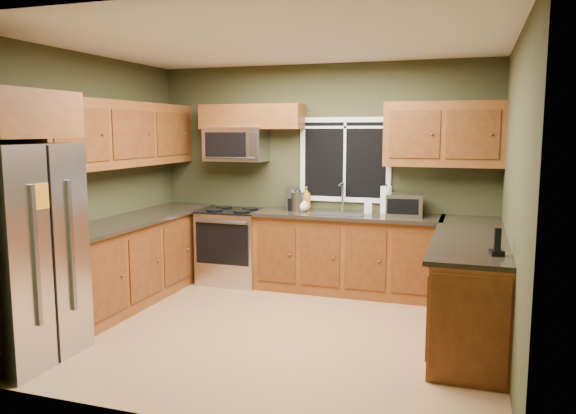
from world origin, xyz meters
The scene contains 29 objects.
floor centered at (0.00, 0.00, 0.00)m, with size 4.20×4.20×0.00m, color #9E6F45.
ceiling centered at (0.00, 0.00, 2.70)m, with size 4.20×4.20×0.00m, color white.
back_wall centered at (0.00, 1.80, 1.35)m, with size 4.20×4.20×0.00m, color #35351D.
front_wall centered at (0.00, -1.80, 1.35)m, with size 4.20×4.20×0.00m, color #35351D.
left_wall centered at (-2.10, 0.00, 1.35)m, with size 3.60×3.60×0.00m, color #35351D.
right_wall centered at (2.10, 0.00, 1.35)m, with size 3.60×3.60×0.00m, color #35351D.
window centered at (0.30, 1.78, 1.55)m, with size 1.12×0.03×1.02m.
base_cabinets_left centered at (-1.80, 0.48, 0.45)m, with size 0.60×2.65×0.90m, color brown.
countertop_left centered at (-1.78, 0.48, 0.92)m, with size 0.65×2.65×0.04m, color black.
base_cabinets_back centered at (0.42, 1.50, 0.45)m, with size 2.17×0.60×0.90m, color brown.
countertop_back centered at (0.42, 1.48, 0.92)m, with size 2.17×0.65×0.04m, color black.
base_cabinets_peninsula centered at (1.80, 0.54, 0.45)m, with size 0.60×2.52×0.90m.
countertop_peninsula centered at (1.78, 0.55, 0.92)m, with size 0.65×2.50×0.04m, color black.
upper_cabinets_left centered at (-1.94, 0.48, 1.86)m, with size 0.33×2.65×0.72m, color brown.
upper_cabinets_back_left centered at (-0.85, 1.64, 2.07)m, with size 1.30×0.33×0.30m, color brown.
upper_cabinets_back_right centered at (1.45, 1.64, 1.86)m, with size 1.30×0.33×0.72m, color brown.
upper_cabinet_over_fridge centered at (-1.74, -1.30, 2.03)m, with size 0.72×0.90×0.38m, color brown.
refrigerator centered at (-1.74, -1.30, 0.90)m, with size 0.74×0.90×1.80m.
range centered at (-1.05, 1.47, 0.47)m, with size 0.76×0.69×0.94m.
microwave centered at (-1.05, 1.61, 1.73)m, with size 0.76×0.41×0.42m.
sink centered at (0.30, 1.49, 0.95)m, with size 0.60×0.42×0.36m.
toaster_oven centered at (1.05, 1.51, 1.07)m, with size 0.42×0.34×0.25m.
coffee_maker centered at (-0.30, 1.57, 1.07)m, with size 0.23×0.27×0.28m.
kettle centered at (-0.21, 1.50, 1.07)m, with size 0.19×0.19×0.28m.
paper_towel_roll centered at (0.82, 1.68, 1.10)m, with size 0.16×0.16×0.35m.
soap_bottle_a centered at (-0.15, 1.67, 1.08)m, with size 0.11×0.11×0.28m, color orange.
soap_bottle_b centered at (0.63, 1.57, 1.03)m, with size 0.08×0.08×0.18m, color white.
soap_bottle_c centered at (-0.14, 1.50, 1.03)m, with size 0.14×0.14×0.18m, color white.
cordless_phone centered at (1.98, -0.32, 1.00)m, with size 0.12×0.12×0.22m.
Camera 1 is at (1.78, -4.87, 1.90)m, focal length 35.00 mm.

